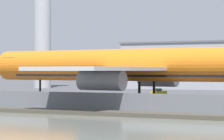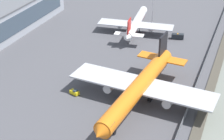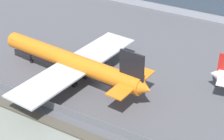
% 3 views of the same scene
% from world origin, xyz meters
% --- Properties ---
extents(ground_plane, '(500.00, 500.00, 0.00)m').
position_xyz_m(ground_plane, '(0.00, 0.00, 0.00)').
color(ground_plane, '#4C4C51').
extents(shoreline_seawall, '(320.00, 3.00, 0.50)m').
position_xyz_m(shoreline_seawall, '(0.00, -20.50, 0.25)').
color(shoreline_seawall, '#474238').
rests_on(shoreline_seawall, ground).
extents(perimeter_fence, '(280.00, 0.10, 2.46)m').
position_xyz_m(perimeter_fence, '(0.00, -16.00, 1.23)').
color(perimeter_fence, slate).
rests_on(perimeter_fence, ground).
extents(cargo_jet_orange, '(54.44, 47.01, 15.57)m').
position_xyz_m(cargo_jet_orange, '(-10.54, -0.90, 5.94)').
color(cargo_jet_orange, orange).
rests_on(cargo_jet_orange, ground).
extents(baggage_tug, '(2.56, 3.55, 1.80)m').
position_xyz_m(baggage_tug, '(-13.41, 20.15, 0.81)').
color(baggage_tug, yellow).
rests_on(baggage_tug, ground).
extents(control_tower, '(10.24, 10.24, 46.44)m').
position_xyz_m(control_tower, '(-63.50, 58.84, 26.14)').
color(control_tower, '#ADADB2').
rests_on(control_tower, ground).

